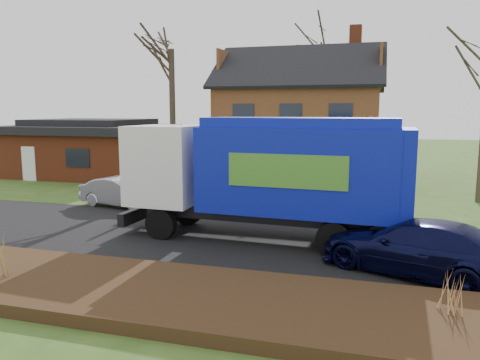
# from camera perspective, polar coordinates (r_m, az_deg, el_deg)

# --- Properties ---
(ground) EXTENTS (120.00, 120.00, 0.00)m
(ground) POSITION_cam_1_polar(r_m,az_deg,el_deg) (16.44, -7.32, -6.73)
(ground) COLOR #2F501A
(ground) RESTS_ON ground
(road) EXTENTS (80.00, 7.00, 0.02)m
(road) POSITION_cam_1_polar(r_m,az_deg,el_deg) (16.44, -7.32, -6.69)
(road) COLOR black
(road) RESTS_ON ground
(mulch_verge) EXTENTS (80.00, 3.50, 0.30)m
(mulch_verge) POSITION_cam_1_polar(r_m,az_deg,el_deg) (11.96, -17.69, -12.23)
(mulch_verge) COLOR #2F200F
(mulch_verge) RESTS_ON ground
(main_house) EXTENTS (12.95, 8.95, 9.26)m
(main_house) POSITION_cam_1_polar(r_m,az_deg,el_deg) (28.86, 6.45, 7.92)
(main_house) COLOR beige
(main_house) RESTS_ON ground
(ranch_house) EXTENTS (9.80, 8.20, 3.70)m
(ranch_house) POSITION_cam_1_polar(r_m,az_deg,el_deg) (33.19, -17.58, 3.82)
(ranch_house) COLOR #963D20
(ranch_house) RESTS_ON ground
(garbage_truck) EXTENTS (9.61, 2.99, 4.07)m
(garbage_truck) POSITION_cam_1_polar(r_m,az_deg,el_deg) (15.33, 3.67, 1.17)
(garbage_truck) COLOR black
(garbage_truck) RESTS_ON ground
(silver_sedan) EXTENTS (4.24, 2.21, 1.33)m
(silver_sedan) POSITION_cam_1_polar(r_m,az_deg,el_deg) (21.58, -14.11, -1.45)
(silver_sedan) COLOR #A0A2A7
(silver_sedan) RESTS_ON ground
(navy_wagon) EXTENTS (5.47, 3.87, 1.47)m
(navy_wagon) POSITION_cam_1_polar(r_m,az_deg,el_deg) (13.28, 20.73, -7.64)
(navy_wagon) COLOR black
(navy_wagon) RESTS_ON ground
(tree_front_west) EXTENTS (3.49, 3.49, 10.38)m
(tree_front_west) POSITION_cam_1_polar(r_m,az_deg,el_deg) (25.76, -8.44, 17.92)
(tree_front_west) COLOR #3A2D23
(tree_front_west) RESTS_ON ground
(tree_back) EXTENTS (3.72, 3.72, 11.79)m
(tree_back) POSITION_cam_1_polar(r_m,az_deg,el_deg) (36.30, 10.42, 17.14)
(tree_back) COLOR #3F3326
(tree_back) RESTS_ON ground
(grass_clump_mid) EXTENTS (0.37, 0.31, 1.04)m
(grass_clump_mid) POSITION_cam_1_polar(r_m,az_deg,el_deg) (12.90, -27.18, -8.11)
(grass_clump_mid) COLOR #A9864A
(grass_clump_mid) RESTS_ON mulch_verge
(grass_clump_east) EXTENTS (0.34, 0.28, 0.86)m
(grass_clump_east) POSITION_cam_1_polar(r_m,az_deg,el_deg) (10.40, 24.33, -12.37)
(grass_clump_east) COLOR tan
(grass_clump_east) RESTS_ON mulch_verge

